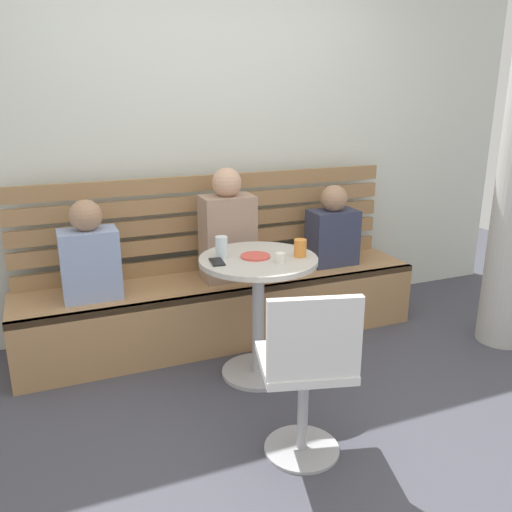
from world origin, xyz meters
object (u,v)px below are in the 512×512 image
at_px(white_chair, 307,370).
at_px(plate_small, 255,256).
at_px(cup_tumbler_orange, 300,248).
at_px(cup_espresso_small, 280,258).
at_px(cup_glass_tall, 221,247).
at_px(person_adult, 227,230).
at_px(phone_on_table, 217,262).
at_px(cafe_table, 258,294).
at_px(person_child_middle, 89,256).
at_px(person_child_left, 333,230).
at_px(booth_bench, 224,308).

bearing_deg(white_chair, plate_small, 83.88).
xyz_separation_m(cup_tumbler_orange, cup_espresso_small, (-0.15, -0.06, -0.02)).
xyz_separation_m(cup_tumbler_orange, cup_glass_tall, (-0.42, 0.16, 0.01)).
relative_size(person_adult, phone_on_table, 5.30).
xyz_separation_m(cup_glass_tall, plate_small, (0.18, -0.08, -0.05)).
bearing_deg(cup_glass_tall, plate_small, -24.05).
xyz_separation_m(cafe_table, cup_tumbler_orange, (0.23, -0.07, 0.27)).
distance_m(person_child_middle, cup_espresso_small, 1.15).
distance_m(person_adult, person_child_left, 0.81).
bearing_deg(person_child_middle, cup_tumbler_orange, -27.93).
xyz_separation_m(person_child_left, cup_espresso_small, (-0.73, -0.68, 0.08)).
xyz_separation_m(cafe_table, plate_small, (-0.01, 0.01, 0.23)).
bearing_deg(plate_small, cup_glass_tall, 155.95).
height_order(booth_bench, cafe_table, cafe_table).
distance_m(cafe_table, white_chair, 0.82).
bearing_deg(plate_small, person_child_middle, 149.73).
distance_m(booth_bench, plate_small, 0.74).
bearing_deg(cafe_table, person_child_middle, 149.50).
bearing_deg(person_adult, person_child_left, 1.33).
height_order(person_child_middle, plate_small, person_child_middle).
relative_size(person_child_middle, cup_espresso_small, 10.81).
height_order(plate_small, phone_on_table, plate_small).
height_order(booth_bench, white_chair, white_chair).
distance_m(white_chair, person_adult, 1.38).
bearing_deg(plate_small, phone_on_table, -177.21).
distance_m(booth_bench, phone_on_table, 0.78).
xyz_separation_m(person_adult, phone_on_table, (-0.25, -0.53, -0.03)).
height_order(cafe_table, person_child_left, person_child_left).
bearing_deg(plate_small, cup_espresso_small, -57.33).
distance_m(booth_bench, cup_tumbler_orange, 0.87).
relative_size(white_chair, person_child_middle, 1.40).
distance_m(white_chair, cup_glass_tall, 0.97).
distance_m(person_adult, cup_espresso_small, 0.67).
bearing_deg(booth_bench, person_adult, -17.14).
bearing_deg(plate_small, white_chair, -96.12).
height_order(booth_bench, person_adult, person_adult).
bearing_deg(cup_espresso_small, person_adult, 96.55).
distance_m(person_child_left, phone_on_table, 1.19).
height_order(cafe_table, plate_small, plate_small).
distance_m(person_adult, cup_tumbler_orange, 0.64).
xyz_separation_m(booth_bench, cafe_table, (0.03, -0.54, 0.30)).
bearing_deg(cup_tumbler_orange, white_chair, -114.06).
bearing_deg(cup_tumbler_orange, plate_small, 161.22).
bearing_deg(cup_tumbler_orange, phone_on_table, 171.50).
xyz_separation_m(person_child_left, cup_glass_tall, (-0.99, -0.46, 0.11)).
relative_size(person_child_middle, phone_on_table, 4.32).
bearing_deg(booth_bench, cafe_table, -87.18).
distance_m(booth_bench, cafe_table, 0.62).
height_order(white_chair, cup_espresso_small, white_chair).
xyz_separation_m(cafe_table, person_adult, (0.00, 0.53, 0.25)).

